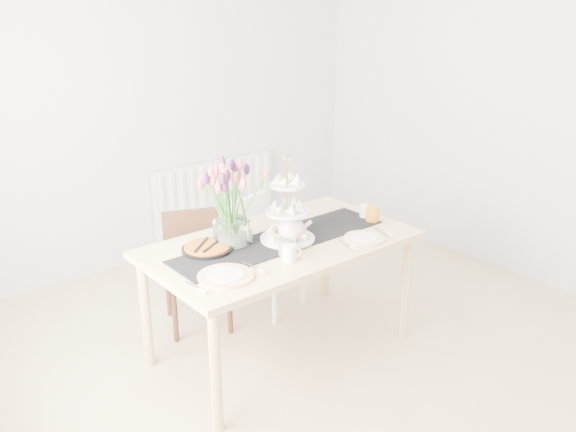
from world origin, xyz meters
TOP-DOWN VIEW (x-y plane):
  - room_shell at (0.00, 0.00)m, footprint 4.50×4.50m
  - radiator at (0.50, 2.19)m, footprint 1.20×0.08m
  - dining_table at (-0.18, 0.41)m, footprint 1.60×0.90m
  - chair_brown at (-0.39, 1.09)m, footprint 0.51×0.51m
  - chair_white at (0.09, 0.99)m, footprint 0.49×0.49m
  - table_runner at (-0.18, 0.41)m, footprint 1.40×0.35m
  - tulip_vase at (-0.44, 0.53)m, footprint 0.61×0.61m
  - cake_stand at (-0.15, 0.39)m, footprint 0.33×0.33m
  - teapot at (-0.14, 0.37)m, footprint 0.32×0.29m
  - cream_jug at (0.51, 0.37)m, footprint 0.11×0.11m
  - tart_tin at (-0.60, 0.56)m, footprint 0.29×0.29m
  - mug_grey at (-0.29, 0.23)m, footprint 0.10×0.10m
  - mug_white at (-0.32, 0.16)m, footprint 0.11×0.11m
  - mug_orange at (0.48, 0.29)m, footprint 0.12×0.12m
  - plate_left at (-0.71, 0.21)m, footprint 0.33×0.33m
  - plate_right at (0.23, 0.11)m, footprint 0.29×0.29m

SIDE VIEW (x-z plane):
  - chair_brown at x=-0.39m, z-range 0.06..0.83m
  - radiator at x=0.50m, z-range 0.15..0.75m
  - chair_white at x=0.09m, z-range 0.06..0.86m
  - dining_table at x=-0.18m, z-range 0.30..1.05m
  - table_runner at x=-0.18m, z-range 0.75..0.76m
  - plate_right at x=0.23m, z-range 0.75..0.76m
  - plate_left at x=-0.71m, z-range 0.75..0.77m
  - tart_tin at x=-0.60m, z-range 0.75..0.78m
  - cream_jug at x=0.51m, z-range 0.75..0.83m
  - mug_white at x=-0.32m, z-range 0.75..0.84m
  - mug_grey at x=-0.29m, z-range 0.75..0.84m
  - mug_orange at x=0.48m, z-range 0.75..0.85m
  - teapot at x=-0.14m, z-range 0.75..0.91m
  - cake_stand at x=-0.15m, z-range 0.65..1.13m
  - tulip_vase at x=-0.44m, z-range 0.82..1.34m
  - room_shell at x=0.00m, z-range -0.95..3.55m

